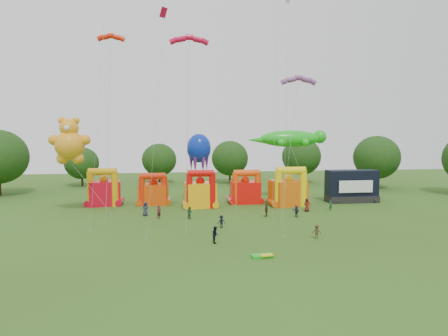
{
  "coord_description": "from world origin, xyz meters",
  "views": [
    {
      "loc": [
        -4.99,
        -34.77,
        11.67
      ],
      "look_at": [
        1.8,
        18.0,
        6.8
      ],
      "focal_mm": 32.0,
      "sensor_mm": 36.0,
      "label": 1
    }
  ],
  "objects": [
    {
      "name": "folded_kite_bundle",
      "position": [
        3.19,
        0.72,
        0.14
      ],
      "size": [
        2.12,
        1.31,
        0.31
      ],
      "color": "green",
      "rests_on": "ground"
    },
    {
      "name": "octopus_kite",
      "position": [
        1.2,
        28.33,
        4.52
      ],
      "size": [
        7.37,
        8.93,
        11.43
      ],
      "color": "#0B27A8",
      "rests_on": "ground"
    },
    {
      "name": "bouncy_castle_2",
      "position": [
        -0.83,
        26.19,
        2.26
      ],
      "size": [
        4.98,
        4.24,
        5.89
      ],
      "color": "#FFB10D",
      "rests_on": "ground"
    },
    {
      "name": "spectator_0",
      "position": [
        -8.87,
        20.72,
        0.97
      ],
      "size": [
        1.12,
        0.95,
        1.94
      ],
      "primitive_type": "imported",
      "rotation": [
        0.0,
        0.0,
        0.41
      ],
      "color": "#26293F",
      "rests_on": "ground"
    },
    {
      "name": "bouncy_castle_1",
      "position": [
        -8.14,
        29.63,
        1.99
      ],
      "size": [
        4.85,
        4.06,
        5.17
      ],
      "color": "#D7450B",
      "rests_on": "ground"
    },
    {
      "name": "spectator_4",
      "position": [
        7.66,
        18.05,
        0.93
      ],
      "size": [
        0.95,
        1.17,
        1.87
      ],
      "primitive_type": "imported",
      "rotation": [
        0.0,
        0.0,
        4.17
      ],
      "color": "#44301B",
      "rests_on": "ground"
    },
    {
      "name": "bouncy_castle_4",
      "position": [
        13.06,
        25.73,
        2.38
      ],
      "size": [
        5.85,
        5.09,
        6.27
      ],
      "color": "#DF5D0C",
      "rests_on": "ground"
    },
    {
      "name": "gecko_kite",
      "position": [
        15.37,
        29.41,
        7.5
      ],
      "size": [
        13.85,
        10.01,
        12.03
      ],
      "color": "#1BBF1B",
      "rests_on": "ground"
    },
    {
      "name": "ground",
      "position": [
        0.0,
        0.0,
        0.0
      ],
      "size": [
        160.0,
        160.0,
        0.0
      ],
      "primitive_type": "plane",
      "color": "#325117",
      "rests_on": "ground"
    },
    {
      "name": "spectator_1",
      "position": [
        -6.93,
        18.52,
        0.92
      ],
      "size": [
        0.79,
        0.78,
        1.84
      ],
      "primitive_type": "imported",
      "rotation": [
        0.0,
        0.0,
        0.77
      ],
      "color": "#521721",
      "rests_on": "ground"
    },
    {
      "name": "tree_ring",
      "position": [
        -1.15,
        0.6,
        6.26
      ],
      "size": [
        120.42,
        122.49,
        12.07
      ],
      "color": "#352314",
      "rests_on": "ground"
    },
    {
      "name": "spectator_2",
      "position": [
        -2.83,
        18.22,
        0.8
      ],
      "size": [
        0.93,
        0.99,
        1.61
      ],
      "primitive_type": "imported",
      "rotation": [
        0.0,
        0.0,
        2.12
      ],
      "color": "#1B432A",
      "rests_on": "ground"
    },
    {
      "name": "spectator_3",
      "position": [
        0.75,
        12.42,
        0.78
      ],
      "size": [
        1.12,
        0.83,
        1.56
      ],
      "primitive_type": "imported",
      "rotation": [
        0.0,
        0.0,
        3.41
      ],
      "color": "black",
      "rests_on": "ground"
    },
    {
      "name": "spectator_5",
      "position": [
        11.72,
        17.39,
        0.8
      ],
      "size": [
        0.88,
        1.56,
        1.61
      ],
      "primitive_type": "imported",
      "rotation": [
        0.0,
        0.0,
        5.0
      ],
      "color": "#2F2945",
      "rests_on": "ground"
    },
    {
      "name": "diamond_kites",
      "position": [
        -1.17,
        13.71,
        15.18
      ],
      "size": [
        24.61,
        12.25,
        34.92
      ],
      "color": "#C0092F",
      "rests_on": "ground"
    },
    {
      "name": "spectator_7",
      "position": [
        18.02,
        20.76,
        0.79
      ],
      "size": [
        0.68,
        0.59,
        1.58
      ],
      "primitive_type": "imported",
      "rotation": [
        0.0,
        0.0,
        0.44
      ],
      "color": "#1B4430",
      "rests_on": "ground"
    },
    {
      "name": "spectator_9",
      "position": [
        10.53,
        6.36,
        0.78
      ],
      "size": [
        1.15,
        0.94,
        1.55
      ],
      "primitive_type": "imported",
      "rotation": [
        0.0,
        0.0,
        2.72
      ],
      "color": "#412C1A",
      "rests_on": "ground"
    },
    {
      "name": "bouncy_castle_3",
      "position": [
        6.72,
        28.84,
        2.14
      ],
      "size": [
        4.75,
        3.83,
        5.59
      ],
      "color": "red",
      "rests_on": "ground"
    },
    {
      "name": "teddy_bear_kite",
      "position": [
        -18.09,
        23.05,
        7.47
      ],
      "size": [
        8.7,
        4.05,
        13.79
      ],
      "color": "orange",
      "rests_on": "ground"
    },
    {
      "name": "spectator_8",
      "position": [
        -0.65,
        5.99,
        0.9
      ],
      "size": [
        0.68,
        0.88,
        1.79
      ],
      "primitive_type": "imported",
      "rotation": [
        0.0,
        0.0,
        1.56
      ],
      "color": "black",
      "rests_on": "ground"
    },
    {
      "name": "stage_trailer",
      "position": [
        24.46,
        27.68,
        2.58
      ],
      "size": [
        8.42,
        3.33,
        5.34
      ],
      "color": "black",
      "rests_on": "ground"
    },
    {
      "name": "bouncy_castle_0",
      "position": [
        -15.87,
        29.66,
        2.3
      ],
      "size": [
        5.41,
        4.68,
        6.03
      ],
      "color": "red",
      "rests_on": "ground"
    },
    {
      "name": "parafoil_kites",
      "position": [
        2.18,
        16.29,
        11.05
      ],
      "size": [
        29.47,
        12.61,
        25.62
      ],
      "color": "red",
      "rests_on": "ground"
    },
    {
      "name": "spectator_6",
      "position": [
        14.39,
        20.8,
        0.99
      ],
      "size": [
        1.14,
        1.1,
        1.97
      ],
      "primitive_type": "imported",
      "rotation": [
        0.0,
        0.0,
        5.59
      ],
      "color": "#531C17",
      "rests_on": "ground"
    }
  ]
}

